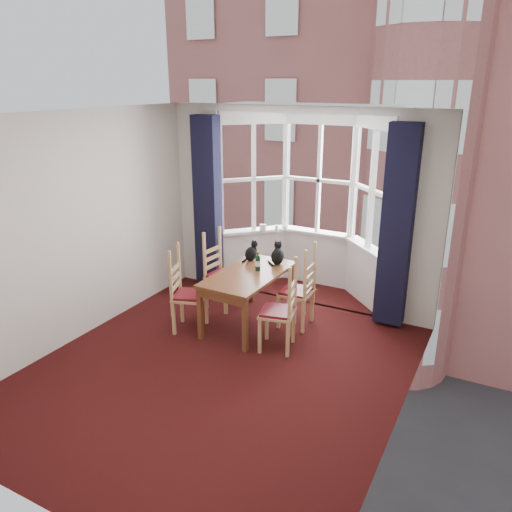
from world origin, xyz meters
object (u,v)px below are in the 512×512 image
Objects in this scene: chair_right_far at (303,293)px; candle_short at (264,228)px; wine_bottle at (258,262)px; candle_tall at (261,228)px; cat_right at (278,255)px; chair_left_near at (183,296)px; candle_extra at (277,229)px; dining_table at (249,279)px; cat_left at (251,253)px; chair_left_far at (218,275)px; chair_right_near at (285,314)px.

candle_short reaches higher than chair_right_far.
candle_tall is (-0.60, 1.27, 0.07)m from wine_bottle.
cat_right reaches higher than candle_tall.
candle_extra is (0.41, 1.96, 0.45)m from chair_left_near.
candle_short is at bearing 125.83° from cat_right.
cat_right is (0.18, 0.49, 0.21)m from dining_table.
dining_table is 1.54× the size of chair_left_near.
cat_left is 1.02m from candle_tall.
candle_tall is at bearing 136.69° from chair_right_far.
wine_bottle is 1.42m from candle_short.
chair_left_near is 0.84m from chair_left_far.
cat_left reaches higher than chair_right_near.
cat_right is 0.38m from wine_bottle.
chair_right_near is at bearing -59.30° from cat_right.
chair_right_near is 3.42× the size of wine_bottle.
candle_short is at bearing 123.45° from chair_right_near.
chair_right_far is 8.46× the size of candle_tall.
cat_left is 2.72× the size of candle_tall.
chair_right_far is at bearing 23.41° from dining_table.
candle_short reaches higher than chair_right_near.
candle_tall is 0.05m from candle_short.
dining_table is 1.54× the size of chair_left_far.
dining_table is at bearing 151.76° from chair_right_near.
chair_right_near is at bearing -42.45° from cat_left.
cat_right is at bearing 69.46° from dining_table.
candle_short is 0.91× the size of candle_extra.
cat_left reaches higher than candle_tall.
cat_left is 1.02m from candle_extra.
chair_left_near is 8.06× the size of candle_extra.
chair_right_far is (1.35, 0.80, 0.00)m from chair_left_near.
candle_tall reaches higher than chair_left_far.
candle_extra is at bearing 11.66° from candle_tall.
chair_left_near is 2.01m from candle_short.
cat_left is at bearing -173.00° from cat_right.
candle_short reaches higher than dining_table.
candle_extra is at bearing 101.27° from dining_table.
dining_table is 1.54m from candle_short.
cat_left is 1.10× the size of wine_bottle.
dining_table is at bearing -110.54° from cat_right.
chair_right_far is at bearing -51.07° from candle_extra.
chair_right_far is 8.90× the size of candle_short.
candle_extra is (0.39, 1.13, 0.45)m from chair_left_far.
candle_extra is (0.24, 0.05, 0.00)m from candle_tall.
chair_right_far is at bearing -10.66° from cat_left.
wine_bottle reaches higher than candle_tall.
cat_left reaches higher than chair_left_near.
cat_right is at bearing 71.87° from wine_bottle.
wine_bottle is at bearing 141.16° from chair_right_near.
cat_right reaches higher than chair_right_far.
chair_left_far is 1.33m from chair_right_far.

